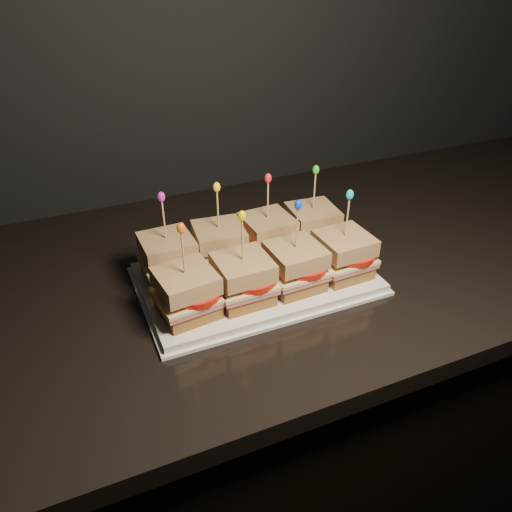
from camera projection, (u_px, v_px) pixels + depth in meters
name	position (u px, v px, depth m)	size (l,w,h in m)	color
cabinet	(174.00, 454.00, 1.11)	(2.55, 0.66, 0.85)	black
granite_slab	(152.00, 294.00, 0.87)	(2.59, 0.70, 0.03)	black
platter	(256.00, 278.00, 0.87)	(0.39, 0.24, 0.02)	white
platter_rim	(256.00, 281.00, 0.87)	(0.40, 0.25, 0.01)	white
sandwich_0_bread_bot	(169.00, 270.00, 0.85)	(0.08, 0.08, 0.02)	brown
sandwich_0_ham	(169.00, 262.00, 0.84)	(0.09, 0.09, 0.01)	#BD6259
sandwich_0_cheese	(168.00, 259.00, 0.84)	(0.09, 0.09, 0.01)	#F6DE9C
sandwich_0_tomato	(176.00, 255.00, 0.83)	(0.08, 0.08, 0.01)	red
sandwich_0_bread_top	(167.00, 246.00, 0.82)	(0.08, 0.08, 0.03)	#6B3210
sandwich_0_pick	(164.00, 222.00, 0.80)	(0.00, 0.00, 0.09)	tan
sandwich_0_frill	(161.00, 197.00, 0.78)	(0.01, 0.01, 0.02)	#BF1F9A
sandwich_1_bread_bot	(220.00, 259.00, 0.88)	(0.08, 0.08, 0.02)	brown
sandwich_1_ham	(220.00, 251.00, 0.87)	(0.09, 0.09, 0.01)	#BD6259
sandwich_1_cheese	(220.00, 248.00, 0.87)	(0.09, 0.09, 0.01)	#F6DE9C
sandwich_1_tomato	(227.00, 244.00, 0.86)	(0.08, 0.08, 0.01)	red
sandwich_1_bread_top	(219.00, 235.00, 0.86)	(0.08, 0.08, 0.03)	#6B3210
sandwich_1_pick	(218.00, 212.00, 0.83)	(0.00, 0.00, 0.09)	tan
sandwich_1_frill	(217.00, 187.00, 0.81)	(0.01, 0.01, 0.02)	yellow
sandwich_2_bread_bot	(267.00, 248.00, 0.91)	(0.08, 0.08, 0.02)	brown
sandwich_2_ham	(267.00, 241.00, 0.90)	(0.09, 0.09, 0.01)	#BD6259
sandwich_2_cheese	(267.00, 237.00, 0.90)	(0.09, 0.09, 0.01)	#F6DE9C
sandwich_2_tomato	(275.00, 234.00, 0.90)	(0.08, 0.08, 0.01)	red
sandwich_2_bread_top	(267.00, 225.00, 0.89)	(0.08, 0.08, 0.03)	#6B3210
sandwich_2_pick	(268.00, 202.00, 0.86)	(0.00, 0.00, 0.09)	tan
sandwich_2_frill	(268.00, 178.00, 0.84)	(0.01, 0.01, 0.02)	red
sandwich_3_bread_bot	(311.00, 238.00, 0.94)	(0.08, 0.08, 0.02)	brown
sandwich_3_ham	(312.00, 231.00, 0.93)	(0.09, 0.09, 0.01)	#BD6259
sandwich_3_cheese	(312.00, 228.00, 0.93)	(0.09, 0.09, 0.01)	#F6DE9C
sandwich_3_tomato	(319.00, 224.00, 0.93)	(0.08, 0.08, 0.01)	red
sandwich_3_bread_top	(313.00, 215.00, 0.92)	(0.08, 0.08, 0.03)	#6B3210
sandwich_3_pick	(314.00, 193.00, 0.89)	(0.00, 0.00, 0.09)	tan
sandwich_3_frill	(316.00, 170.00, 0.87)	(0.01, 0.01, 0.02)	green
sandwich_4_bread_bot	(188.00, 306.00, 0.77)	(0.08, 0.08, 0.02)	brown
sandwich_4_ham	(187.00, 298.00, 0.76)	(0.09, 0.09, 0.01)	#BD6259
sandwich_4_cheese	(187.00, 295.00, 0.75)	(0.09, 0.09, 0.01)	#F6DE9C
sandwich_4_tomato	(195.00, 291.00, 0.75)	(0.08, 0.08, 0.01)	red
sandwich_4_bread_top	(186.00, 281.00, 0.74)	(0.08, 0.08, 0.03)	#6B3210
sandwich_4_pick	(183.00, 255.00, 0.72)	(0.00, 0.00, 0.09)	tan
sandwich_4_frill	(181.00, 228.00, 0.69)	(0.01, 0.01, 0.02)	#EB5011
sandwich_5_bread_bot	(243.00, 292.00, 0.80)	(0.08, 0.08, 0.02)	brown
sandwich_5_ham	(243.00, 285.00, 0.79)	(0.09, 0.09, 0.01)	#BD6259
sandwich_5_cheese	(243.00, 281.00, 0.78)	(0.09, 0.09, 0.01)	#F6DE9C
sandwich_5_tomato	(252.00, 277.00, 0.78)	(0.08, 0.08, 0.01)	red
sandwich_5_bread_top	(243.00, 267.00, 0.77)	(0.08, 0.08, 0.03)	#6B3210
sandwich_5_pick	(242.00, 243.00, 0.75)	(0.00, 0.00, 0.09)	tan
sandwich_5_frill	(242.00, 216.00, 0.72)	(0.01, 0.01, 0.02)	#E7CB04
sandwich_6_bread_bot	(294.00, 279.00, 0.83)	(0.08, 0.08, 0.02)	brown
sandwich_6_ham	(295.00, 272.00, 0.82)	(0.09, 0.09, 0.01)	#BD6259
sandwich_6_cheese	(295.00, 268.00, 0.81)	(0.09, 0.09, 0.01)	#F6DE9C
sandwich_6_tomato	(303.00, 265.00, 0.81)	(0.08, 0.08, 0.01)	red
sandwich_6_bread_top	(296.00, 255.00, 0.80)	(0.08, 0.08, 0.03)	#6B3210
sandwich_6_pick	(297.00, 231.00, 0.78)	(0.00, 0.00, 0.09)	tan
sandwich_6_frill	(298.00, 205.00, 0.75)	(0.01, 0.01, 0.02)	#0733D5
sandwich_7_bread_bot	(342.00, 267.00, 0.86)	(0.08, 0.08, 0.02)	brown
sandwich_7_ham	(343.00, 260.00, 0.85)	(0.09, 0.09, 0.01)	#BD6259
sandwich_7_cheese	(343.00, 256.00, 0.85)	(0.09, 0.09, 0.01)	#F6DE9C
sandwich_7_tomato	(351.00, 253.00, 0.84)	(0.08, 0.08, 0.01)	red
sandwich_7_bread_top	(345.00, 243.00, 0.83)	(0.08, 0.08, 0.03)	#6B3210
sandwich_7_pick	(347.00, 220.00, 0.81)	(0.00, 0.00, 0.09)	tan
sandwich_7_frill	(350.00, 195.00, 0.78)	(0.01, 0.01, 0.02)	#0BB9C2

